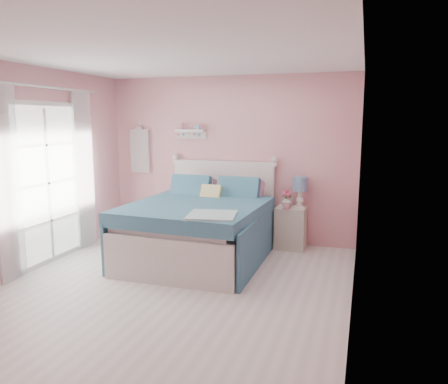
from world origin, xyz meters
The scene contains 13 objects.
floor centered at (0.00, 0.00, 0.00)m, with size 4.50×4.50×0.00m, color silver.
room_shell centered at (0.00, 0.00, 1.58)m, with size 4.50×4.50×4.50m.
bed centered at (-0.08, 1.15, 0.42)m, with size 1.80×2.23×1.28m.
nightstand centered at (1.05, 2.01, 0.32)m, with size 0.44×0.43×0.63m.
table_lamp centered at (1.17, 2.09, 0.94)m, with size 0.22×0.22×0.45m.
vase centered at (0.98, 2.03, 0.71)m, with size 0.16×0.16×0.17m, color silver.
teacup centered at (1.01, 1.84, 0.67)m, with size 0.11×0.11×0.09m, color pink.
roses centered at (0.98, 2.03, 0.83)m, with size 0.14×0.11×0.12m.
wall_shelf centered at (-0.63, 2.19, 1.73)m, with size 0.50×0.15×0.25m.
hanging_dress centered at (-1.55, 2.18, 1.40)m, with size 0.34×0.03×0.72m, color white.
french_door centered at (-1.97, 0.40, 1.07)m, with size 0.04×1.32×2.16m.
curtain_near centered at (-1.92, -0.34, 1.18)m, with size 0.04×0.40×2.32m, color white.
curtain_far centered at (-1.92, 1.14, 1.18)m, with size 0.04×0.40×2.32m, color white.
Camera 1 is at (2.06, -4.37, 1.92)m, focal length 35.00 mm.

